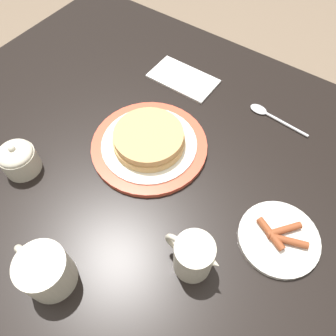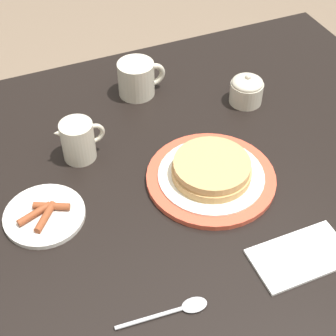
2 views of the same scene
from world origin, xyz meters
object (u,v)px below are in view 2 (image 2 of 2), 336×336
pancake_plate (211,173)px  coffee_mug (137,78)px  side_plate_bacon (45,215)px  spoon (179,309)px  creamer_pitcher (78,140)px  sugar_bowl (247,89)px  napkin (301,256)px

pancake_plate → coffee_mug: coffee_mug is taller
side_plate_bacon → spoon: 0.32m
creamer_pitcher → sugar_bowl: (0.42, 0.03, -0.01)m
side_plate_bacon → coffee_mug: (0.30, 0.31, 0.04)m
coffee_mug → spoon: 0.61m
side_plate_bacon → coffee_mug: coffee_mug is taller
pancake_plate → spoon: size_ratio=1.68×
spoon → pancake_plate: bearing=54.0°
creamer_pitcher → side_plate_bacon: bearing=-128.2°
coffee_mug → sugar_bowl: bearing=-30.3°
pancake_plate → creamer_pitcher: bearing=143.0°
sugar_bowl → napkin: size_ratio=0.44×
napkin → spoon: spoon is taller
creamer_pitcher → sugar_bowl: size_ratio=1.40×
pancake_plate → spoon: 0.31m
side_plate_bacon → napkin: bearing=-33.7°
side_plate_bacon → napkin: size_ratio=0.88×
spoon → creamer_pitcher: bearing=96.5°
pancake_plate → sugar_bowl: bearing=46.8°
side_plate_bacon → sugar_bowl: bearing=18.0°
creamer_pitcher → pancake_plate: bearing=-37.0°
coffee_mug → spoon: coffee_mug is taller
sugar_bowl → pancake_plate: bearing=-133.2°
pancake_plate → spoon: bearing=-126.0°
coffee_mug → creamer_pitcher: size_ratio=1.08×
pancake_plate → napkin: size_ratio=1.49×
pancake_plate → napkin: pancake_plate is taller
side_plate_bacon → napkin: side_plate_bacon is taller
creamer_pitcher → coffee_mug: bearing=40.5°
coffee_mug → creamer_pitcher: creamer_pitcher is taller
pancake_plate → side_plate_bacon: (-0.34, 0.03, -0.01)m
sugar_bowl → napkin: (-0.13, -0.44, -0.03)m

